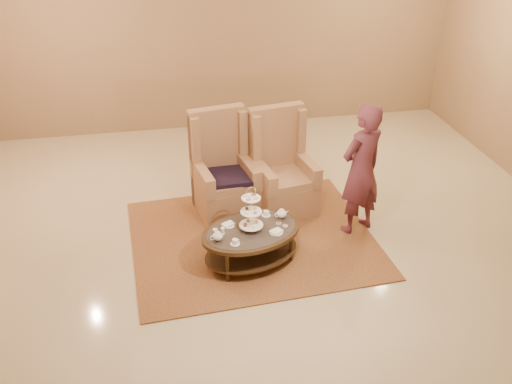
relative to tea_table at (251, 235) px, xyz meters
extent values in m
plane|color=#C4B591|center=(0.27, 0.18, -0.37)|extent=(8.00, 8.00, 0.00)
cube|color=silver|center=(0.27, 0.18, -0.37)|extent=(8.00, 8.00, 0.02)
cube|color=#997853|center=(0.27, 4.18, 1.38)|extent=(8.00, 0.04, 3.50)
cube|color=olive|center=(0.10, 0.45, -0.36)|extent=(3.11, 2.64, 0.02)
cylinder|color=black|center=(-0.33, -0.33, -0.17)|extent=(0.06, 0.06, 0.40)
cylinder|color=black|center=(0.46, -0.08, -0.17)|extent=(0.06, 0.06, 0.40)
cylinder|color=black|center=(-0.46, 0.08, -0.17)|extent=(0.06, 0.06, 0.40)
cylinder|color=black|center=(0.33, 0.33, -0.17)|extent=(0.06, 0.06, 0.40)
cylinder|color=white|center=(0.00, 0.00, 0.33)|extent=(0.01, 0.01, 0.49)
torus|color=white|center=(0.00, 0.00, 0.58)|extent=(0.12, 0.05, 0.13)
cylinder|color=white|center=(0.00, 0.00, 0.14)|extent=(0.35, 0.35, 0.01)
cylinder|color=white|center=(0.00, 0.00, 0.32)|extent=(0.31, 0.31, 0.01)
cylinder|color=white|center=(0.00, 0.00, 0.50)|extent=(0.27, 0.27, 0.01)
cylinder|color=#C86866|center=(0.07, 0.02, 0.16)|extent=(0.05, 0.05, 0.03)
cylinder|color=tan|center=(-0.02, 0.07, 0.16)|extent=(0.05, 0.05, 0.03)
cylinder|color=brown|center=(-0.07, -0.02, 0.16)|extent=(0.05, 0.05, 0.03)
cylinder|color=white|center=(0.02, -0.07, 0.16)|extent=(0.05, 0.05, 0.03)
ellipsoid|color=tan|center=(0.06, 0.04, 0.34)|extent=(0.05, 0.05, 0.03)
ellipsoid|color=brown|center=(-0.04, 0.06, 0.34)|extent=(0.05, 0.05, 0.03)
ellipsoid|color=white|center=(-0.06, -0.04, 0.34)|extent=(0.05, 0.05, 0.03)
ellipsoid|color=#C86866|center=(0.04, -0.06, 0.34)|extent=(0.05, 0.05, 0.03)
cube|color=brown|center=(0.04, 0.05, 0.51)|extent=(0.05, 0.04, 0.02)
cube|color=white|center=(-0.05, 0.04, 0.51)|extent=(0.05, 0.04, 0.02)
cube|color=#C86866|center=(-0.04, -0.05, 0.51)|extent=(0.05, 0.04, 0.02)
cube|color=tan|center=(0.05, -0.04, 0.51)|extent=(0.05, 0.04, 0.02)
ellipsoid|color=white|center=(-0.41, -0.15, 0.14)|extent=(0.15, 0.15, 0.09)
cylinder|color=white|center=(-0.41, -0.15, 0.19)|extent=(0.07, 0.07, 0.01)
sphere|color=white|center=(-0.41, -0.15, 0.20)|extent=(0.02, 0.02, 0.02)
cone|color=white|center=(-0.34, -0.13, 0.14)|extent=(0.08, 0.04, 0.05)
torus|color=white|center=(-0.46, -0.17, 0.14)|extent=(0.07, 0.03, 0.07)
ellipsoid|color=white|center=(0.40, 0.18, 0.14)|extent=(0.15, 0.15, 0.09)
cylinder|color=white|center=(0.40, 0.18, 0.19)|extent=(0.07, 0.07, 0.01)
sphere|color=white|center=(0.40, 0.18, 0.20)|extent=(0.02, 0.02, 0.02)
cone|color=white|center=(0.47, 0.20, 0.14)|extent=(0.08, 0.04, 0.05)
torus|color=white|center=(0.34, 0.16, 0.14)|extent=(0.07, 0.03, 0.07)
cylinder|color=white|center=(-0.23, -0.26, 0.09)|extent=(0.14, 0.14, 0.01)
cylinder|color=white|center=(-0.23, -0.26, 0.12)|extent=(0.08, 0.08, 0.05)
torus|color=white|center=(-0.19, -0.25, 0.12)|extent=(0.04, 0.02, 0.04)
cylinder|color=white|center=(0.23, 0.26, 0.09)|extent=(0.14, 0.14, 0.01)
cylinder|color=white|center=(0.23, 0.26, 0.12)|extent=(0.08, 0.08, 0.05)
torus|color=white|center=(0.26, 0.27, 0.12)|extent=(0.04, 0.02, 0.04)
cylinder|color=white|center=(-0.25, 0.13, 0.09)|extent=(0.20, 0.20, 0.01)
cube|color=beige|center=(-0.25, 0.13, 0.10)|extent=(0.17, 0.15, 0.02)
cylinder|color=white|center=(0.27, -0.12, 0.09)|extent=(0.20, 0.20, 0.01)
cube|color=beige|center=(0.27, -0.12, 0.10)|extent=(0.17, 0.15, 0.02)
cylinder|color=white|center=(-0.33, 0.00, 0.11)|extent=(0.05, 0.05, 0.06)
cylinder|color=white|center=(0.40, -0.02, 0.09)|extent=(0.07, 0.07, 0.01)
cylinder|color=#C86866|center=(0.40, -0.02, 0.10)|extent=(0.05, 0.05, 0.01)
cylinder|color=white|center=(0.34, 0.05, 0.09)|extent=(0.07, 0.07, 0.01)
cylinder|color=brown|center=(0.34, 0.05, 0.10)|extent=(0.05, 0.05, 0.01)
cylinder|color=white|center=(-0.41, 0.05, 0.09)|extent=(0.07, 0.07, 0.01)
cylinder|color=white|center=(-0.41, 0.05, 0.10)|extent=(0.05, 0.05, 0.01)
cube|color=#A3734D|center=(-0.13, 1.16, -0.14)|extent=(0.87, 0.87, 0.45)
cube|color=#A3734D|center=(-0.12, 1.11, 0.14)|extent=(0.74, 0.74, 0.11)
cube|color=#A3734D|center=(-0.19, 1.47, 0.33)|extent=(0.76, 0.28, 1.39)
cube|color=#A3734D|center=(-0.50, 1.37, 0.65)|extent=(0.15, 0.25, 0.64)
cube|color=#A3734D|center=(0.14, 1.48, 0.65)|extent=(0.15, 0.25, 0.64)
cube|color=#A3734D|center=(-0.43, 1.05, 0.22)|extent=(0.25, 0.69, 0.28)
cube|color=#A3734D|center=(0.18, 1.16, 0.22)|extent=(0.25, 0.69, 0.28)
cube|color=black|center=(-0.12, 1.08, 0.21)|extent=(0.61, 0.56, 0.06)
cube|color=#A3734D|center=(0.64, 1.08, -0.14)|extent=(0.86, 0.86, 0.45)
cube|color=#A3734D|center=(0.65, 1.03, 0.14)|extent=(0.74, 0.74, 0.11)
cube|color=#A3734D|center=(0.59, 1.39, 0.33)|extent=(0.76, 0.28, 1.39)
cube|color=#A3734D|center=(0.28, 1.29, 0.65)|extent=(0.15, 0.25, 0.64)
cube|color=#A3734D|center=(0.91, 1.40, 0.65)|extent=(0.15, 0.25, 0.64)
cube|color=#A3734D|center=(0.34, 0.97, 0.22)|extent=(0.24, 0.69, 0.28)
cube|color=#A3734D|center=(0.95, 1.08, 0.22)|extent=(0.24, 0.69, 0.28)
imported|color=#56252F|center=(1.45, 0.43, 0.49)|extent=(0.74, 0.63, 1.71)
camera|label=1|loc=(-0.97, -5.40, 3.70)|focal=40.00mm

